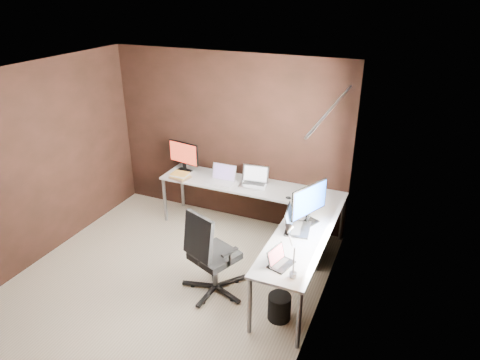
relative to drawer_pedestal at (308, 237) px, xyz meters
name	(u,v)px	position (x,y,z in m)	size (l,w,h in m)	color
room	(191,190)	(-1.09, -1.08, 0.98)	(3.60, 3.60, 2.50)	beige
desk	(263,207)	(-0.59, -0.11, 0.38)	(2.65, 2.25, 0.73)	silver
drawer_pedestal	(308,237)	(0.00, 0.00, 0.00)	(0.42, 0.50, 0.60)	silver
monitor_left	(184,155)	(-2.06, 0.42, 0.69)	(0.52, 0.19, 0.46)	black
monitor_right	(309,202)	(0.07, -0.35, 0.71)	(0.27, 0.56, 0.49)	black
laptop_white	(222,178)	(-1.36, 0.29, 0.48)	(0.36, 0.26, 0.24)	silver
laptop_silver	(254,181)	(-0.91, 0.40, 0.48)	(0.41, 0.31, 0.25)	silver
laptop_black_big	(295,225)	(-0.04, -0.55, 0.49)	(0.33, 0.43, 0.26)	black
laptop_black_small	(279,261)	(0.02, -1.27, 0.47)	(0.25, 0.31, 0.18)	black
book_stack	(180,176)	(-1.98, 0.15, 0.47)	(0.30, 0.26, 0.09)	#9F7856
mouse_left	(178,177)	(-2.02, 0.15, 0.45)	(0.08, 0.05, 0.03)	black
mouse_corner	(288,198)	(-0.33, 0.15, 0.45)	(0.08, 0.05, 0.03)	black
desk_lamp	(290,244)	(0.14, -1.36, 0.75)	(0.18, 0.20, 0.52)	slate
office_chair	(212,268)	(-0.84, -1.11, 0.02)	(0.61, 0.65, 1.09)	black
wastebasket	(279,307)	(0.03, -1.24, -0.15)	(0.25, 0.25, 0.29)	black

